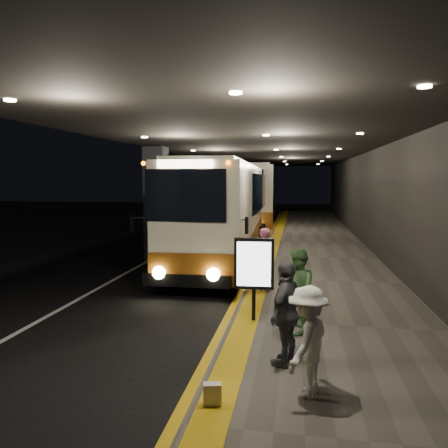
% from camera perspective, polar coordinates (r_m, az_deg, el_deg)
% --- Properties ---
extents(ground, '(90.00, 90.00, 0.00)m').
position_cam_1_polar(ground, '(13.20, -7.93, -8.08)').
color(ground, black).
extents(lane_line_white, '(0.12, 50.00, 0.01)m').
position_cam_1_polar(lane_line_white, '(18.40, -8.63, -4.10)').
color(lane_line_white, silver).
rests_on(lane_line_white, ground).
extents(kerb_stripe_yellow, '(0.18, 50.00, 0.01)m').
position_cam_1_polar(kerb_stripe_yellow, '(17.57, 4.39, -4.53)').
color(kerb_stripe_yellow, gold).
rests_on(kerb_stripe_yellow, ground).
extents(sidewalk, '(4.50, 50.00, 0.15)m').
position_cam_1_polar(sidewalk, '(17.51, 12.26, -4.45)').
color(sidewalk, '#514C44').
rests_on(sidewalk, ground).
extents(tactile_strip, '(0.50, 50.00, 0.01)m').
position_cam_1_polar(tactile_strip, '(17.51, 6.02, -4.08)').
color(tactile_strip, gold).
rests_on(tactile_strip, sidewalk).
extents(terminal_wall, '(0.10, 50.00, 6.00)m').
position_cam_1_polar(terminal_wall, '(17.50, 19.87, 4.96)').
color(terminal_wall, black).
rests_on(terminal_wall, ground).
extents(support_columns, '(0.80, 24.80, 4.40)m').
position_cam_1_polar(support_columns, '(17.11, -8.83, 2.55)').
color(support_columns, black).
rests_on(support_columns, ground).
extents(canopy, '(9.00, 50.00, 0.40)m').
position_cam_1_polar(canopy, '(17.33, 5.01, 10.58)').
color(canopy, black).
rests_on(canopy, support_columns).
extents(coach_main, '(2.81, 11.87, 3.68)m').
position_cam_1_polar(coach_main, '(16.95, -0.11, 1.11)').
color(coach_main, beige).
rests_on(coach_main, ground).
extents(coach_second, '(3.35, 12.78, 3.98)m').
position_cam_1_polar(coach_second, '(30.21, 3.89, 3.46)').
color(coach_second, beige).
rests_on(coach_second, ground).
extents(passenger_boarding, '(0.59, 0.72, 1.70)m').
position_cam_1_polar(passenger_boarding, '(12.00, 5.48, -4.57)').
color(passenger_boarding, '#B45476').
rests_on(passenger_boarding, sidewalk).
extents(passenger_waiting_green, '(0.51, 0.82, 1.68)m').
position_cam_1_polar(passenger_waiting_green, '(8.75, 9.55, -8.64)').
color(passenger_waiting_green, '#4F7D45').
rests_on(passenger_waiting_green, sidewalk).
extents(passenger_waiting_white, '(0.81, 1.11, 1.56)m').
position_cam_1_polar(passenger_waiting_white, '(6.38, 10.86, -14.80)').
color(passenger_waiting_white, silver).
rests_on(passenger_waiting_white, sidewalk).
extents(passenger_waiting_grey, '(0.88, 1.13, 1.72)m').
position_cam_1_polar(passenger_waiting_grey, '(7.28, 8.18, -11.46)').
color(passenger_waiting_grey, '#434448').
rests_on(passenger_waiting_grey, sidewalk).
extents(bag_polka, '(0.26, 0.13, 0.31)m').
position_cam_1_polar(bag_polka, '(8.85, 7.21, -13.08)').
color(bag_polka, black).
rests_on(bag_polka, sidewalk).
extents(bag_plain, '(0.27, 0.19, 0.30)m').
position_cam_1_polar(bag_plain, '(6.28, -1.53, -21.35)').
color(bag_plain, silver).
rests_on(bag_plain, sidewalk).
extents(info_sign, '(0.85, 0.14, 1.79)m').
position_cam_1_polar(info_sign, '(9.30, 3.94, -5.41)').
color(info_sign, black).
rests_on(info_sign, sidewalk).
extents(stanchion_post, '(0.05, 0.05, 1.17)m').
position_cam_1_polar(stanchion_post, '(11.89, 4.84, -5.96)').
color(stanchion_post, black).
rests_on(stanchion_post, sidewalk).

